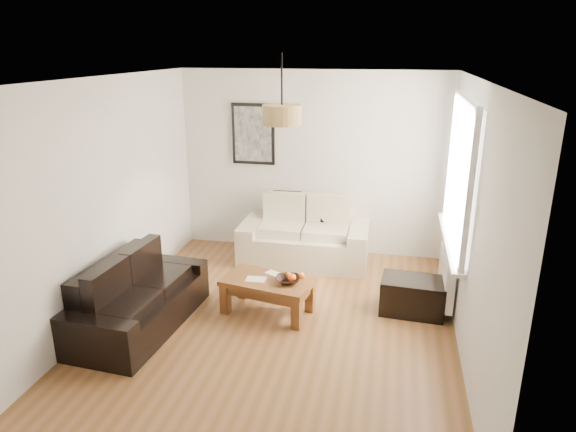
% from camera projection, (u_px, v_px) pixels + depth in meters
% --- Properties ---
extents(floor, '(4.50, 4.50, 0.00)m').
position_uv_depth(floor, '(277.00, 324.00, 5.60)').
color(floor, brown).
rests_on(floor, ground).
extents(ceiling, '(3.80, 4.50, 0.00)m').
position_uv_depth(ceiling, '(275.00, 79.00, 4.78)').
color(ceiling, white).
rests_on(ceiling, floor).
extents(wall_back, '(3.80, 0.04, 2.60)m').
position_uv_depth(wall_back, '(312.00, 164.00, 7.28)').
color(wall_back, silver).
rests_on(wall_back, floor).
extents(wall_front, '(3.80, 0.04, 2.60)m').
position_uv_depth(wall_front, '(191.00, 321.00, 3.10)').
color(wall_front, silver).
rests_on(wall_front, floor).
extents(wall_left, '(0.04, 4.50, 2.60)m').
position_uv_depth(wall_left, '(106.00, 200.00, 5.56)').
color(wall_left, silver).
rests_on(wall_left, floor).
extents(wall_right, '(0.04, 4.50, 2.60)m').
position_uv_depth(wall_right, '(472.00, 224.00, 4.82)').
color(wall_right, silver).
rests_on(wall_right, floor).
extents(window_bay, '(0.14, 1.90, 1.60)m').
position_uv_depth(window_bay, '(461.00, 173.00, 5.47)').
color(window_bay, white).
rests_on(window_bay, wall_right).
extents(radiator, '(0.10, 0.90, 0.52)m').
position_uv_depth(radiator, '(446.00, 276.00, 5.87)').
color(radiator, white).
rests_on(radiator, wall_right).
extents(poster, '(0.62, 0.04, 0.87)m').
position_uv_depth(poster, '(253.00, 134.00, 7.29)').
color(poster, black).
rests_on(poster, wall_back).
extents(pendant_shade, '(0.40, 0.40, 0.20)m').
position_uv_depth(pendant_shade, '(282.00, 115.00, 5.18)').
color(pendant_shade, tan).
rests_on(pendant_shade, ceiling).
extents(loveseat_cream, '(1.77, 0.99, 0.87)m').
position_uv_depth(loveseat_cream, '(305.00, 232.00, 7.12)').
color(loveseat_cream, beige).
rests_on(loveseat_cream, floor).
extents(sofa_leather, '(0.95, 1.75, 0.73)m').
position_uv_depth(sofa_leather, '(139.00, 295.00, 5.45)').
color(sofa_leather, black).
rests_on(sofa_leather, floor).
extents(coffee_table, '(1.08, 0.72, 0.41)m').
position_uv_depth(coffee_table, '(268.00, 296.00, 5.79)').
color(coffee_table, brown).
rests_on(coffee_table, floor).
extents(ottoman, '(0.73, 0.50, 0.40)m').
position_uv_depth(ottoman, '(413.00, 296.00, 5.79)').
color(ottoman, black).
rests_on(ottoman, floor).
extents(cushion_left, '(0.41, 0.14, 0.40)m').
position_uv_depth(cushion_left, '(287.00, 205.00, 7.28)').
color(cushion_left, black).
rests_on(cushion_left, loveseat_cream).
extents(cushion_right, '(0.40, 0.21, 0.38)m').
position_uv_depth(cushion_right, '(333.00, 208.00, 7.15)').
color(cushion_right, black).
rests_on(cushion_right, loveseat_cream).
extents(fruit_bowl, '(0.33, 0.33, 0.07)m').
position_uv_depth(fruit_bowl, '(288.00, 280.00, 5.64)').
color(fruit_bowl, black).
rests_on(fruit_bowl, coffee_table).
extents(orange_a, '(0.11, 0.11, 0.09)m').
position_uv_depth(orange_a, '(292.00, 278.00, 5.67)').
color(orange_a, '#E15312').
rests_on(orange_a, fruit_bowl).
extents(orange_b, '(0.09, 0.09, 0.07)m').
position_uv_depth(orange_b, '(302.00, 276.00, 5.72)').
color(orange_b, '#EE5D14').
rests_on(orange_b, fruit_bowl).
extents(orange_c, '(0.09, 0.09, 0.07)m').
position_uv_depth(orange_c, '(289.00, 275.00, 5.73)').
color(orange_c, '#E25D13').
rests_on(orange_c, fruit_bowl).
extents(papers, '(0.23, 0.16, 0.01)m').
position_uv_depth(papers, '(256.00, 279.00, 5.72)').
color(papers, silver).
rests_on(papers, coffee_table).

